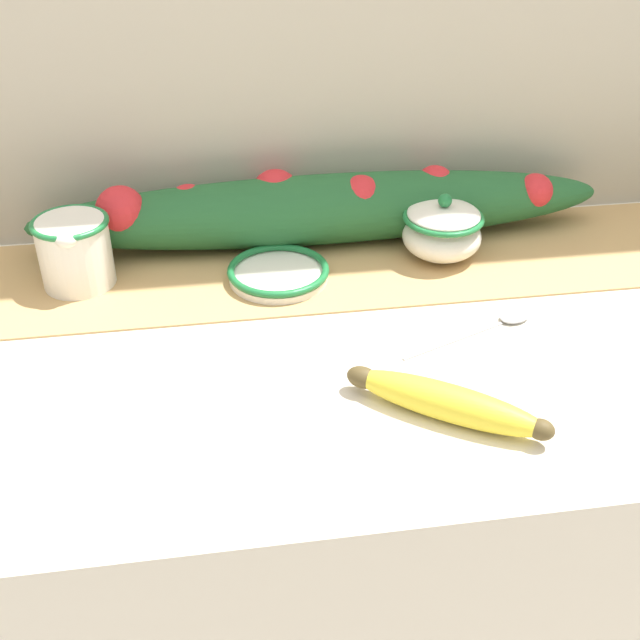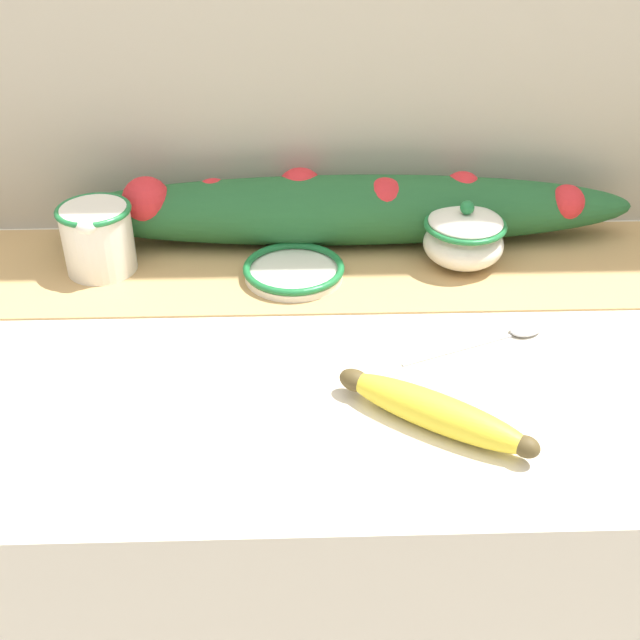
{
  "view_description": "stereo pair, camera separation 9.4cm",
  "coord_description": "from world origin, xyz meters",
  "px_view_note": "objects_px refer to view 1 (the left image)",
  "views": [
    {
      "loc": [
        -0.16,
        -0.81,
        1.48
      ],
      "look_at": [
        -0.05,
        -0.03,
        0.96
      ],
      "focal_mm": 45.0,
      "sensor_mm": 36.0,
      "label": 1
    },
    {
      "loc": [
        -0.07,
        -0.82,
        1.48
      ],
      "look_at": [
        -0.05,
        -0.03,
        0.96
      ],
      "focal_mm": 45.0,
      "sensor_mm": 36.0,
      "label": 2
    }
  ],
  "objects_px": {
    "sugar_bowl": "(442,230)",
    "banana": "(446,402)",
    "cream_pitcher": "(75,249)",
    "small_dish": "(278,273)",
    "spoon": "(507,319)"
  },
  "relations": [
    {
      "from": "banana",
      "to": "spoon",
      "type": "distance_m",
      "value": 0.21
    },
    {
      "from": "banana",
      "to": "small_dish",
      "type": "bearing_deg",
      "value": 115.1
    },
    {
      "from": "sugar_bowl",
      "to": "banana",
      "type": "distance_m",
      "value": 0.36
    },
    {
      "from": "sugar_bowl",
      "to": "spoon",
      "type": "bearing_deg",
      "value": -77.86
    },
    {
      "from": "cream_pitcher",
      "to": "banana",
      "type": "bearing_deg",
      "value": -39.75
    },
    {
      "from": "cream_pitcher",
      "to": "banana",
      "type": "xyz_separation_m",
      "value": [
        0.42,
        -0.35,
        -0.03
      ]
    },
    {
      "from": "cream_pitcher",
      "to": "small_dish",
      "type": "xyz_separation_m",
      "value": [
        0.27,
        -0.03,
        -0.04
      ]
    },
    {
      "from": "spoon",
      "to": "small_dish",
      "type": "bearing_deg",
      "value": 130.24
    },
    {
      "from": "sugar_bowl",
      "to": "small_dish",
      "type": "distance_m",
      "value": 0.24
    },
    {
      "from": "cream_pitcher",
      "to": "sugar_bowl",
      "type": "relative_size",
      "value": 1.04
    },
    {
      "from": "sugar_bowl",
      "to": "small_dish",
      "type": "relative_size",
      "value": 0.82
    },
    {
      "from": "sugar_bowl",
      "to": "small_dish",
      "type": "bearing_deg",
      "value": -172.56
    },
    {
      "from": "sugar_bowl",
      "to": "banana",
      "type": "xyz_separation_m",
      "value": [
        -0.09,
        -0.35,
        -0.02
      ]
    },
    {
      "from": "small_dish",
      "to": "banana",
      "type": "relative_size",
      "value": 0.69
    },
    {
      "from": "sugar_bowl",
      "to": "banana",
      "type": "height_order",
      "value": "sugar_bowl"
    }
  ]
}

